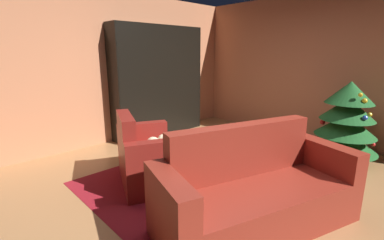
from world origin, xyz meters
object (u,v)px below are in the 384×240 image
(book_stack_on_table, at_px, (194,148))
(bottle_on_table, at_px, (207,145))
(couch_red, at_px, (255,194))
(coffee_table, at_px, (193,158))
(armchair_red, at_px, (146,159))
(bookshelf_unit, at_px, (165,82))
(decorated_tree, at_px, (346,121))

(book_stack_on_table, height_order, bottle_on_table, bottle_on_table)
(book_stack_on_table, bearing_deg, bottle_on_table, 32.57)
(couch_red, distance_m, coffee_table, 0.99)
(couch_red, bearing_deg, coffee_table, 173.29)
(armchair_red, distance_m, couch_red, 1.49)
(armchair_red, distance_m, book_stack_on_table, 0.63)
(bookshelf_unit, bearing_deg, armchair_red, -44.34)
(couch_red, height_order, coffee_table, couch_red)
(bookshelf_unit, bearing_deg, book_stack_on_table, -29.59)
(bookshelf_unit, relative_size, armchair_red, 1.79)
(couch_red, height_order, decorated_tree, decorated_tree)
(couch_red, distance_m, book_stack_on_table, 1.05)
(couch_red, height_order, book_stack_on_table, couch_red)
(coffee_table, xyz_separation_m, decorated_tree, (0.99, 2.30, 0.25))
(bottle_on_table, bearing_deg, bookshelf_unit, 153.88)
(bookshelf_unit, height_order, couch_red, bookshelf_unit)
(armchair_red, xyz_separation_m, book_stack_on_table, (0.44, 0.43, 0.15))
(couch_red, bearing_deg, book_stack_on_table, 170.50)
(coffee_table, bearing_deg, bookshelf_unit, 149.80)
(bottle_on_table, distance_m, decorated_tree, 2.33)
(bookshelf_unit, relative_size, decorated_tree, 1.75)
(bookshelf_unit, relative_size, book_stack_on_table, 9.75)
(bookshelf_unit, xyz_separation_m, coffee_table, (2.13, -1.24, -0.68))
(couch_red, xyz_separation_m, bottle_on_table, (-0.88, 0.26, 0.20))
(armchair_red, relative_size, book_stack_on_table, 5.44)
(armchair_red, relative_size, decorated_tree, 0.97)
(bookshelf_unit, xyz_separation_m, book_stack_on_table, (2.09, -1.18, -0.57))
(book_stack_on_table, bearing_deg, couch_red, -9.50)
(couch_red, bearing_deg, armchair_red, -170.17)
(bookshelf_unit, distance_m, bottle_on_table, 2.54)
(bookshelf_unit, height_order, book_stack_on_table, bookshelf_unit)
(decorated_tree, bearing_deg, couch_red, -90.15)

